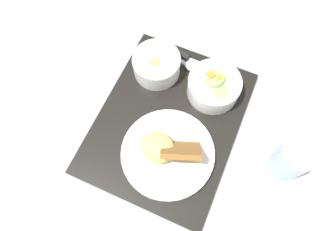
# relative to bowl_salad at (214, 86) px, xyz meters

# --- Properties ---
(ground_plane) EXTENTS (4.00, 4.00, 0.00)m
(ground_plane) POSITION_rel_bowl_salad_xyz_m (0.11, -0.07, -0.04)
(ground_plane) COLOR #99A3AD
(serving_tray) EXTENTS (0.41, 0.33, 0.01)m
(serving_tray) POSITION_rel_bowl_salad_xyz_m (0.11, -0.07, -0.04)
(serving_tray) COLOR black
(serving_tray) RESTS_ON ground_plane
(bowl_salad) EXTENTS (0.12, 0.12, 0.06)m
(bowl_salad) POSITION_rel_bowl_salad_xyz_m (0.00, 0.00, 0.00)
(bowl_salad) COLOR white
(bowl_salad) RESTS_ON serving_tray
(bowl_soup) EXTENTS (0.11, 0.11, 0.06)m
(bowl_soup) POSITION_rel_bowl_salad_xyz_m (-0.01, -0.15, 0.00)
(bowl_soup) COLOR white
(bowl_soup) RESTS_ON serving_tray
(plate_main) EXTENTS (0.20, 0.20, 0.08)m
(plate_main) POSITION_rel_bowl_salad_xyz_m (0.18, -0.05, -0.01)
(plate_main) COLOR white
(plate_main) RESTS_ON serving_tray
(knife) EXTENTS (0.03, 0.17, 0.02)m
(knife) POSITION_rel_bowl_salad_xyz_m (-0.07, -0.10, -0.02)
(knife) COLOR silver
(knife) RESTS_ON serving_tray
(spoon) EXTENTS (0.04, 0.16, 0.01)m
(spoon) POSITION_rel_bowl_salad_xyz_m (-0.05, -0.09, -0.02)
(spoon) COLOR silver
(spoon) RESTS_ON serving_tray
(glass_water) EXTENTS (0.07, 0.07, 0.11)m
(glass_water) POSITION_rel_bowl_salad_xyz_m (0.12, 0.20, 0.01)
(glass_water) COLOR silver
(glass_water) RESTS_ON ground_plane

